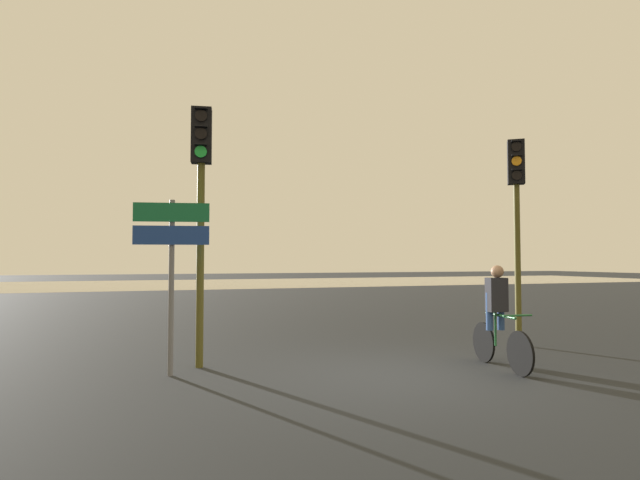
% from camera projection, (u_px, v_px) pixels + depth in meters
% --- Properties ---
extents(ground_plane, '(120.00, 120.00, 0.00)m').
position_uv_depth(ground_plane, '(398.00, 378.00, 7.21)').
color(ground_plane, black).
extents(water_strip, '(80.00, 16.00, 0.01)m').
position_uv_depth(water_strip, '(200.00, 284.00, 36.75)').
color(water_strip, '#9E937F').
rests_on(water_strip, ground).
extents(traffic_light_near_left, '(0.35, 0.37, 4.17)m').
position_uv_depth(traffic_light_near_left, '(201.00, 185.00, 8.03)').
color(traffic_light_near_left, '#4C4719').
rests_on(traffic_light_near_left, ground).
extents(traffic_light_near_right, '(0.40, 0.42, 4.14)m').
position_uv_depth(traffic_light_near_right, '(517.00, 201.00, 10.07)').
color(traffic_light_near_right, '#4C4719').
rests_on(traffic_light_near_right, ground).
extents(direction_sign_post, '(1.08, 0.25, 2.60)m').
position_uv_depth(direction_sign_post, '(171.00, 254.00, 7.38)').
color(direction_sign_post, slate).
rests_on(direction_sign_post, ground).
extents(cyclist, '(0.47, 1.70, 1.62)m').
position_uv_depth(cyclist, '(498.00, 316.00, 7.91)').
color(cyclist, black).
rests_on(cyclist, ground).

